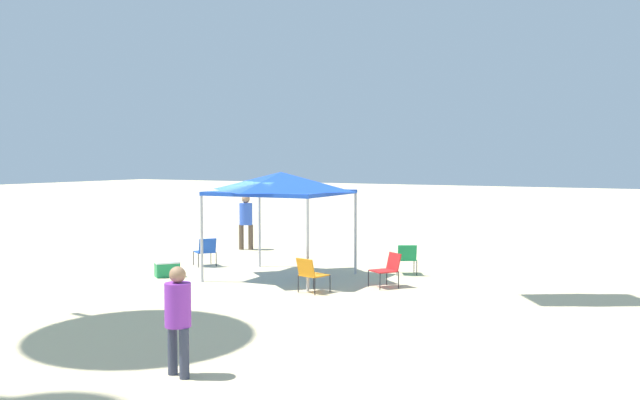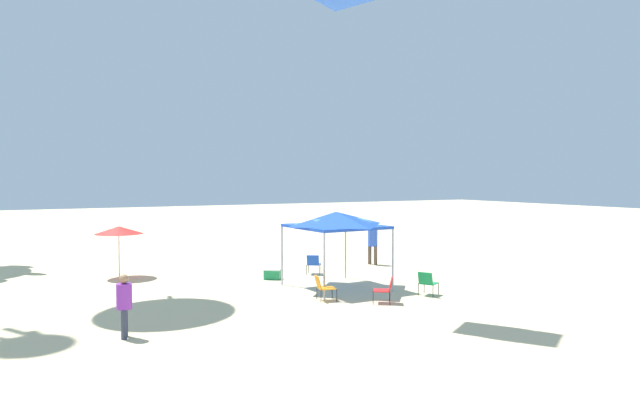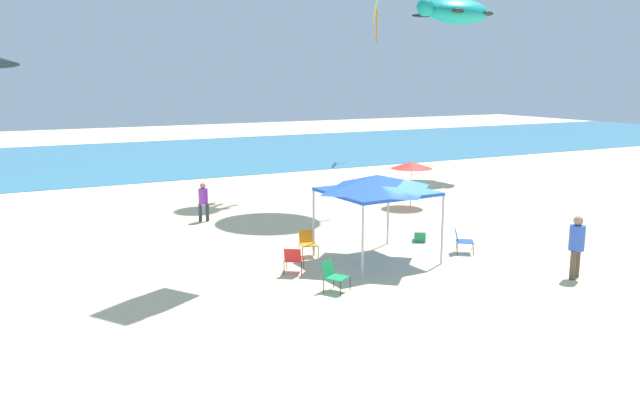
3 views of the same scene
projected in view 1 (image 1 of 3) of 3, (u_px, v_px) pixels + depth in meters
The scene contains 9 objects.
ground at pixel (256, 275), 19.38m from camera, with size 120.00×120.00×0.10m, color beige.
canopy_tent at pixel (281, 184), 18.54m from camera, with size 3.19×3.03×2.74m.
folding_chair_near_cooler at pixel (206, 250), 20.62m from camera, with size 0.81×0.78×0.82m.
folding_chair_left_of_tent at pixel (311, 273), 16.56m from camera, with size 0.65×0.73×0.82m.
folding_chair_right_of_tent at pixel (388, 268), 17.31m from camera, with size 0.77×0.80×0.82m.
folding_chair_facing_ocean at pixel (406, 257), 19.12m from camera, with size 0.76×0.80×0.82m.
cooler_box at pixel (167, 269), 18.83m from camera, with size 0.70×0.74×0.40m.
person_kite_handler at pixel (178, 312), 10.22m from camera, with size 0.41×0.38×1.58m.
person_far_stroller at pixel (246, 218), 24.29m from camera, with size 0.47×0.44×1.85m.
Camera 1 is at (-10.86, 15.96, 3.13)m, focal length 40.55 mm.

